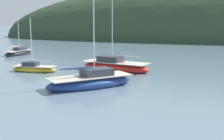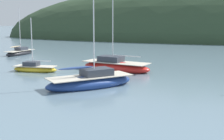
% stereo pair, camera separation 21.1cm
% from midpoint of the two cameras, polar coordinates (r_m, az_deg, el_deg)
% --- Properties ---
extents(sailboat_blue_center, '(8.20, 4.48, 10.53)m').
position_cam_midpoint_polar(sailboat_blue_center, '(33.11, 0.36, 0.68)').
color(sailboat_blue_center, red).
rests_on(sailboat_blue_center, ground).
extents(sailboat_teal_outer, '(2.66, 5.77, 7.39)m').
position_cam_midpoint_polar(sailboat_teal_outer, '(49.64, -16.95, 3.09)').
color(sailboat_teal_outer, '#232328').
rests_on(sailboat_teal_outer, ground).
extents(sailboat_yellow_far, '(4.89, 1.89, 5.77)m').
position_cam_midpoint_polar(sailboat_yellow_far, '(33.59, -14.34, 0.25)').
color(sailboat_yellow_far, gold).
rests_on(sailboat_yellow_far, ground).
extents(sailboat_grey_yawl, '(7.08, 7.15, 11.19)m').
position_cam_midpoint_polar(sailboat_grey_yawl, '(25.23, -4.17, -2.13)').
color(sailboat_grey_yawl, navy).
rests_on(sailboat_grey_yawl, ground).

